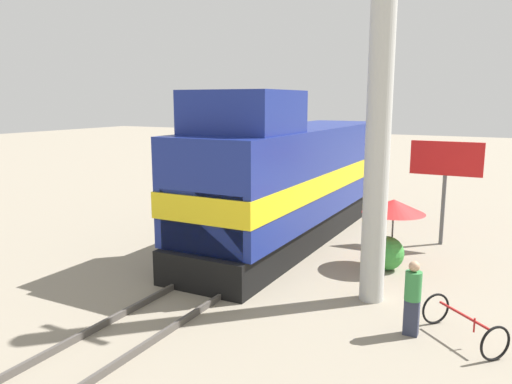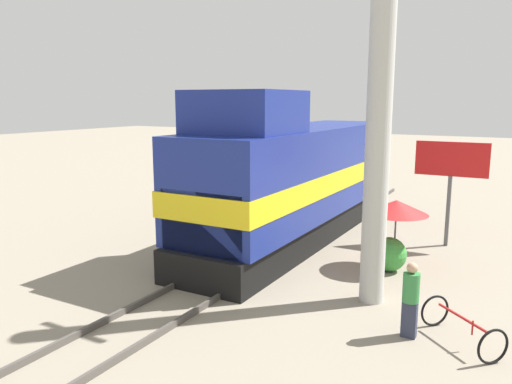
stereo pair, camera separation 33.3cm
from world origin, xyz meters
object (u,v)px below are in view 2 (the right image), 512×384
object	(u,v)px
utility_pole	(380,104)
billboard_sign	(451,167)
bicycle	(462,327)
locomotive	(295,180)
vendor_umbrella	(396,207)
person_bystander	(411,297)

from	to	relation	value
utility_pole	billboard_sign	world-z (taller)	utility_pole
bicycle	locomotive	bearing A→B (deg)	92.01
utility_pole	billboard_sign	xyz separation A→B (m)	(0.83, 5.88, -2.07)
locomotive	utility_pole	distance (m)	6.33
billboard_sign	bicycle	xyz separation A→B (m)	(1.39, -7.17, -2.33)
locomotive	bicycle	world-z (taller)	locomotive
utility_pole	vendor_umbrella	distance (m)	4.00
vendor_umbrella	bicycle	world-z (taller)	vendor_umbrella
vendor_umbrella	person_bystander	world-z (taller)	vendor_umbrella
utility_pole	person_bystander	distance (m)	4.35
locomotive	person_bystander	world-z (taller)	locomotive
billboard_sign	person_bystander	distance (m)	7.61
locomotive	utility_pole	size ratio (longest dim) A/B	1.33
locomotive	vendor_umbrella	bearing A→B (deg)	-20.17
vendor_umbrella	bicycle	size ratio (longest dim) A/B	1.16
locomotive	bicycle	xyz separation A→B (m)	(6.23, -5.41, -1.76)
locomotive	person_bystander	size ratio (longest dim) A/B	7.84
locomotive	billboard_sign	size ratio (longest dim) A/B	3.60
bicycle	vendor_umbrella	bearing A→B (deg)	73.57
utility_pole	vendor_umbrella	world-z (taller)	utility_pole
billboard_sign	bicycle	world-z (taller)	billboard_sign
locomotive	utility_pole	xyz separation A→B (m)	(4.01, -4.13, 2.64)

